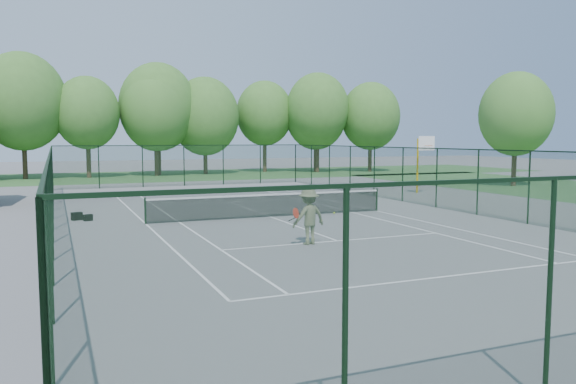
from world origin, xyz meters
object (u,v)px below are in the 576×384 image
object	(u,v)px
tennis_net	(271,204)
sports_bag_a	(77,216)
basketball_goal	(422,153)
tennis_player	(309,216)

from	to	relation	value
tennis_net	sports_bag_a	xyz separation A→B (m)	(-8.06, 2.29, -0.40)
tennis_net	basketball_goal	world-z (taller)	basketball_goal
basketball_goal	tennis_player	bearing A→B (deg)	-137.08
tennis_net	tennis_player	world-z (taller)	tennis_player
basketball_goal	tennis_player	size ratio (longest dim) A/B	1.76
tennis_net	tennis_player	distance (m)	6.66
tennis_player	tennis_net	bearing A→B (deg)	79.99
basketball_goal	tennis_player	world-z (taller)	basketball_goal
tennis_net	sports_bag_a	world-z (taller)	tennis_net
tennis_net	basketball_goal	size ratio (longest dim) A/B	3.04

